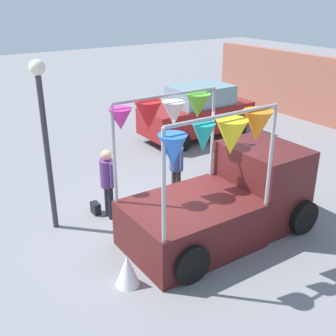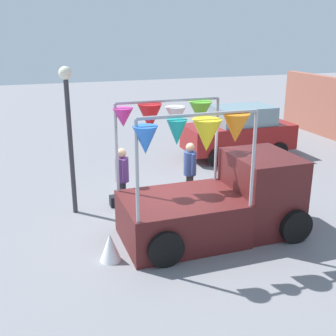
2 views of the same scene
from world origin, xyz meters
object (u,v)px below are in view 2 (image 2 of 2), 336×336
parked_car (239,131)px  person_vendor (190,167)px  person_customer (122,173)px  vendor_truck (222,195)px  handbag (113,201)px  folded_kite_bundle_white (110,247)px  street_lamp (69,120)px

parked_car → person_vendor: bearing=-43.6°
parked_car → person_customer: size_ratio=2.37×
vendor_truck → handbag: 3.22m
parked_car → person_vendor: (3.58, -3.40, 0.08)m
vendor_truck → folded_kite_bundle_white: bearing=-81.6°
parked_car → handbag: size_ratio=14.29×
vendor_truck → street_lamp: street_lamp is taller
parked_car → street_lamp: size_ratio=1.08×
street_lamp → folded_kite_bundle_white: (2.69, 0.37, -2.14)m
parked_car → person_vendor: size_ratio=2.37×
person_vendor → handbag: person_vendor is taller
person_vendor → street_lamp: bearing=-97.1°
folded_kite_bundle_white → vendor_truck: bearing=98.4°
person_vendor → folded_kite_bundle_white: size_ratio=2.82×
parked_car → street_lamp: street_lamp is taller
folded_kite_bundle_white → handbag: bearing=167.0°
person_vendor → folded_kite_bundle_white: (2.31, -2.67, -0.72)m
parked_car → folded_kite_bundle_white: size_ratio=6.67×
person_customer → folded_kite_bundle_white: size_ratio=2.81×
parked_car → street_lamp: (3.20, -6.45, 1.50)m
person_customer → handbag: size_ratio=6.02×
person_customer → street_lamp: 1.89m
vendor_truck → handbag: vendor_truck is taller
person_customer → street_lamp: bearing=-103.5°
person_vendor → handbag: (-0.44, -2.03, -0.88)m
person_customer → street_lamp: street_lamp is taller
person_customer → folded_kite_bundle_white: (2.40, -0.84, -0.72)m
person_vendor → street_lamp: 3.38m
vendor_truck → handbag: bearing=-139.0°
vendor_truck → person_customer: bearing=-137.3°
parked_car → street_lamp: bearing=-63.6°
handbag → street_lamp: bearing=-86.7°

